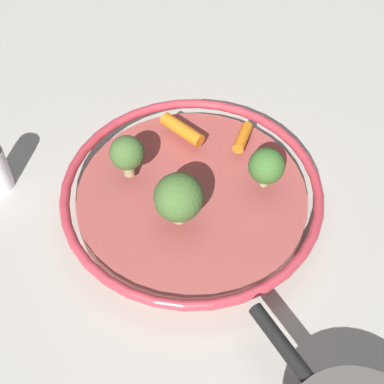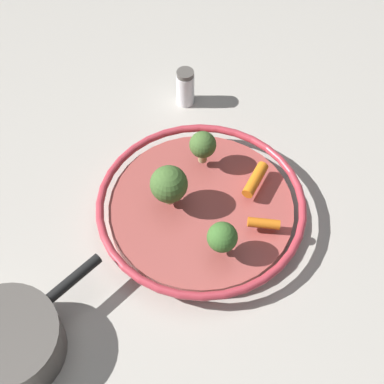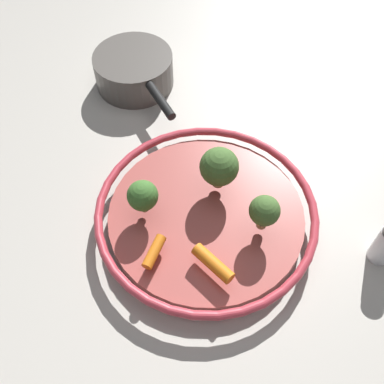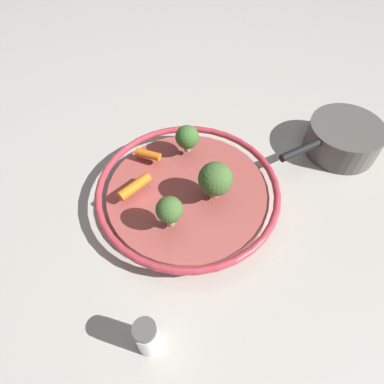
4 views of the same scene
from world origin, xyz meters
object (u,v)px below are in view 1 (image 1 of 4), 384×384
object	(u,v)px
broccoli_floret_edge	(179,198)
broccoli_floret_mid	(127,154)
baby_carrot_near_rim	(243,137)
broccoli_floret_small	(266,166)
serving_bowl	(192,197)
baby_carrot_right	(184,129)

from	to	relation	value
broccoli_floret_edge	broccoli_floret_mid	bearing A→B (deg)	124.34
baby_carrot_near_rim	broccoli_floret_edge	world-z (taller)	broccoli_floret_edge
baby_carrot_near_rim	broccoli_floret_small	size ratio (longest dim) A/B	0.86
baby_carrot_near_rim	broccoli_floret_small	bearing A→B (deg)	-80.55
baby_carrot_near_rim	broccoli_floret_small	distance (m)	0.08
serving_bowl	broccoli_floret_edge	xyz separation A→B (m)	(-0.02, -0.05, 0.06)
broccoli_floret_mid	baby_carrot_right	bearing A→B (deg)	36.86
baby_carrot_right	broccoli_floret_small	size ratio (longest dim) A/B	1.14
serving_bowl	broccoli_floret_edge	bearing A→B (deg)	-115.98
broccoli_floret_mid	broccoli_floret_edge	size ratio (longest dim) A/B	0.87
serving_bowl	broccoli_floret_edge	distance (m)	0.08
broccoli_floret_edge	broccoli_floret_small	xyz separation A→B (m)	(0.12, 0.04, -0.01)
baby_carrot_right	serving_bowl	bearing A→B (deg)	-91.93
baby_carrot_near_rim	broccoli_floret_small	world-z (taller)	broccoli_floret_small
baby_carrot_right	broccoli_floret_mid	size ratio (longest dim) A/B	1.06
baby_carrot_right	broccoli_floret_edge	size ratio (longest dim) A/B	0.91
baby_carrot_near_rim	baby_carrot_right	size ratio (longest dim) A/B	0.75
serving_bowl	baby_carrot_right	xyz separation A→B (m)	(0.00, 0.10, 0.03)
baby_carrot_near_rim	broccoli_floret_edge	bearing A→B (deg)	-131.26
baby_carrot_right	broccoli_floret_edge	world-z (taller)	broccoli_floret_edge
serving_bowl	broccoli_floret_mid	bearing A→B (deg)	155.54
serving_bowl	baby_carrot_right	size ratio (longest dim) A/B	5.15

